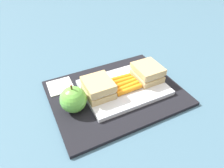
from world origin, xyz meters
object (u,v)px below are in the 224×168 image
(food_tray, at_px, (124,87))
(carrot_sticks_bundle, at_px, (124,84))
(sandwich_half_left, at_px, (147,72))
(sandwich_half_right, at_px, (98,88))
(paper_napkin, at_px, (61,86))
(apple, at_px, (73,99))

(food_tray, xyz_separation_m, carrot_sticks_bundle, (-0.00, -0.00, 0.01))
(sandwich_half_left, xyz_separation_m, sandwich_half_right, (0.16, 0.00, 0.00))
(sandwich_half_right, bearing_deg, food_tray, 180.00)
(carrot_sticks_bundle, relative_size, paper_napkin, 1.09)
(food_tray, xyz_separation_m, apple, (0.15, 0.01, 0.03))
(food_tray, height_order, sandwich_half_right, sandwich_half_right)
(sandwich_half_left, xyz_separation_m, carrot_sticks_bundle, (0.08, -0.00, -0.02))
(sandwich_half_right, relative_size, paper_napkin, 1.14)
(carrot_sticks_bundle, bearing_deg, paper_napkin, -29.64)
(food_tray, relative_size, apple, 2.94)
(food_tray, xyz_separation_m, paper_napkin, (0.16, -0.09, -0.00))
(carrot_sticks_bundle, height_order, apple, apple)
(sandwich_half_left, distance_m, sandwich_half_right, 0.16)
(apple, bearing_deg, paper_napkin, -85.35)
(carrot_sticks_bundle, xyz_separation_m, apple, (0.15, 0.01, 0.01))
(apple, bearing_deg, sandwich_half_right, -169.42)
(sandwich_half_left, bearing_deg, sandwich_half_right, 0.00)
(food_tray, distance_m, paper_napkin, 0.18)
(carrot_sticks_bundle, xyz_separation_m, paper_napkin, (0.16, -0.09, -0.02))
(sandwich_half_right, bearing_deg, carrot_sticks_bundle, -179.86)
(sandwich_half_left, distance_m, paper_napkin, 0.26)
(carrot_sticks_bundle, bearing_deg, sandwich_half_left, 179.86)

